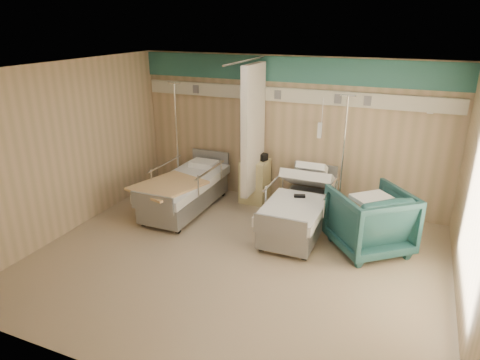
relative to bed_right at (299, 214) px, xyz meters
name	(u,v)px	position (x,y,z in m)	size (l,w,h in m)	color
ground	(236,260)	(-0.60, -1.30, -0.32)	(6.00, 5.00, 0.00)	tan
room_walls	(241,136)	(-0.63, -1.05, 1.55)	(6.04, 5.04, 2.82)	tan
bed_right	(299,214)	(0.00, 0.00, 0.00)	(1.00, 2.16, 0.63)	white
bed_left	(185,194)	(-2.20, 0.00, 0.00)	(1.00, 2.16, 0.63)	white
bedside_cabinet	(255,181)	(-1.15, 0.90, 0.11)	(0.50, 0.48, 0.85)	#CFC181
visitor_armchair	(370,220)	(1.16, -0.18, 0.18)	(1.07, 1.10, 1.00)	#1D494A
waffle_blanket	(375,188)	(1.19, -0.17, 0.72)	(0.57, 0.50, 0.06)	white
iv_stand_right	(340,192)	(0.50, 0.93, 0.14)	(0.39, 0.39, 2.21)	silver
iv_stand_left	(179,169)	(-2.84, 0.84, 0.15)	(0.40, 0.40, 2.25)	silver
call_remote	(300,196)	(0.00, -0.02, 0.34)	(0.19, 0.08, 0.04)	black
tan_blanket	(168,185)	(-2.27, -0.46, 0.34)	(0.93, 1.17, 0.04)	tan
toiletry_bag	(261,156)	(-1.06, 0.98, 0.60)	(0.24, 0.15, 0.13)	black
white_cup	(246,156)	(-1.35, 0.90, 0.61)	(0.10, 0.10, 0.14)	white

